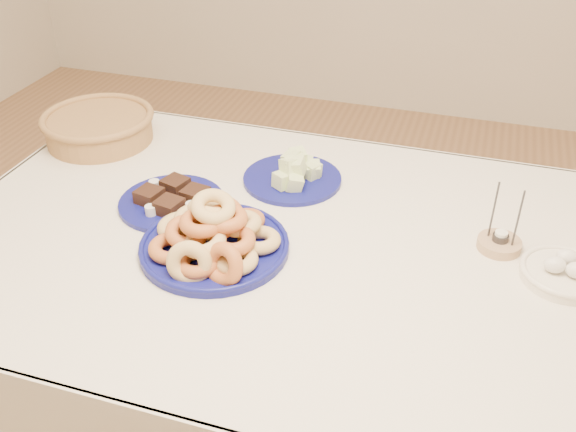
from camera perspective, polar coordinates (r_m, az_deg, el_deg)
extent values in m
cylinder|color=brown|center=(2.28, -13.47, -1.33)|extent=(0.06, 0.06, 0.72)
cylinder|color=brown|center=(2.05, 23.29, -8.05)|extent=(0.06, 0.06, 0.72)
cube|color=white|center=(1.52, 0.57, -2.46)|extent=(1.70, 1.10, 0.02)
cube|color=white|center=(2.03, 5.12, 3.30)|extent=(1.70, 0.01, 0.28)
cube|color=white|center=(1.97, -23.83, -0.90)|extent=(0.01, 1.10, 0.28)
cylinder|color=navy|center=(1.48, -6.54, -2.77)|extent=(0.37, 0.37, 0.02)
torus|color=navy|center=(1.48, -6.57, -2.49)|extent=(0.38, 0.38, 0.01)
torus|color=tan|center=(1.45, -2.59, -2.16)|extent=(0.11, 0.12, 0.04)
torus|color=#A14F24|center=(1.52, -3.91, -0.43)|extent=(0.14, 0.14, 0.04)
torus|color=#A14F24|center=(1.54, -6.83, -0.04)|extent=(0.13, 0.13, 0.04)
torus|color=tan|center=(1.52, -9.75, -0.90)|extent=(0.14, 0.14, 0.04)
torus|color=#A14F24|center=(1.45, -10.38, -2.85)|extent=(0.14, 0.14, 0.04)
torus|color=#A14F24|center=(1.40, -8.00, -4.09)|extent=(0.14, 0.14, 0.04)
torus|color=tan|center=(1.40, -4.67, -3.88)|extent=(0.14, 0.14, 0.03)
torus|color=tan|center=(1.46, -4.30, -0.65)|extent=(0.14, 0.14, 0.04)
torus|color=#A14F24|center=(1.50, -5.87, 0.33)|extent=(0.14, 0.14, 0.06)
torus|color=tan|center=(1.49, -8.27, -0.09)|extent=(0.13, 0.13, 0.04)
torus|color=#A14F24|center=(1.44, -8.95, -1.41)|extent=(0.14, 0.14, 0.05)
torus|color=tan|center=(1.41, -7.46, -2.37)|extent=(0.12, 0.12, 0.05)
torus|color=#A14F24|center=(1.41, -4.92, -2.10)|extent=(0.14, 0.14, 0.04)
torus|color=#A14F24|center=(1.43, -5.57, -0.21)|extent=(0.13, 0.13, 0.03)
torus|color=tan|center=(1.46, -7.01, 0.58)|extent=(0.12, 0.12, 0.07)
torus|color=#A14F24|center=(1.42, -7.68, -0.58)|extent=(0.10, 0.10, 0.04)
torus|color=tan|center=(1.41, -6.66, 0.81)|extent=(0.14, 0.14, 0.06)
torus|color=tan|center=(1.38, -8.77, -4.14)|extent=(0.11, 0.08, 0.10)
torus|color=#A14F24|center=(1.37, -5.76, -4.34)|extent=(0.12, 0.10, 0.10)
cylinder|color=navy|center=(1.74, 0.38, 3.31)|extent=(0.35, 0.35, 0.01)
cube|color=#C2DC8B|center=(1.68, 0.76, 4.39)|extent=(0.05, 0.05, 0.05)
cube|color=#C2DC8B|center=(1.72, 0.86, 5.27)|extent=(0.06, 0.06, 0.05)
cube|color=#C2DC8B|center=(1.67, 0.56, 3.02)|extent=(0.06, 0.06, 0.05)
cube|color=#C2DC8B|center=(1.73, 2.16, 4.16)|extent=(0.06, 0.06, 0.05)
cube|color=#C2DC8B|center=(1.68, 0.15, 4.43)|extent=(0.06, 0.06, 0.05)
cube|color=#C2DC8B|center=(1.72, 2.11, 4.11)|extent=(0.06, 0.06, 0.04)
cube|color=#C2DC8B|center=(1.68, -0.51, 3.20)|extent=(0.06, 0.06, 0.04)
cube|color=#C2DC8B|center=(1.75, 1.37, 4.67)|extent=(0.05, 0.05, 0.05)
cube|color=#C2DC8B|center=(1.68, 0.45, 4.47)|extent=(0.05, 0.05, 0.04)
cube|color=#C2DC8B|center=(1.71, 0.37, 4.97)|extent=(0.06, 0.05, 0.05)
cube|color=#C2DC8B|center=(1.70, 0.78, 4.92)|extent=(0.06, 0.05, 0.05)
cylinder|color=navy|center=(1.66, -10.30, 1.19)|extent=(0.33, 0.33, 0.01)
cube|color=black|center=(1.66, -12.22, 1.79)|extent=(0.07, 0.07, 0.03)
cube|color=black|center=(1.60, -10.51, 0.87)|extent=(0.07, 0.07, 0.03)
cube|color=black|center=(1.69, -9.98, 2.73)|extent=(0.07, 0.07, 0.03)
cube|color=black|center=(1.64, -8.23, 1.87)|extent=(0.07, 0.07, 0.03)
cylinder|color=silver|center=(1.71, -11.79, 2.74)|extent=(0.03, 0.03, 0.02)
cylinder|color=silver|center=(1.61, -12.10, 0.51)|extent=(0.03, 0.03, 0.02)
cylinder|color=silver|center=(1.60, -8.59, 0.80)|extent=(0.03, 0.03, 0.02)
cylinder|color=brown|center=(2.02, -16.43, 7.43)|extent=(0.41, 0.41, 0.08)
torus|color=brown|center=(2.00, -16.61, 8.45)|extent=(0.44, 0.44, 0.02)
cylinder|color=#A6815C|center=(1.55, 18.25, -2.40)|extent=(0.13, 0.13, 0.02)
cylinder|color=#39393E|center=(1.54, 18.37, -1.83)|extent=(0.05, 0.05, 0.02)
cylinder|color=white|center=(1.54, 18.44, -1.48)|extent=(0.04, 0.04, 0.01)
cylinder|color=#39393E|center=(1.52, 17.82, 0.54)|extent=(0.01, 0.01, 0.14)
cylinder|color=#39393E|center=(1.50, 19.78, -0.23)|extent=(0.01, 0.01, 0.14)
cylinder|color=#EEE5CE|center=(1.51, 23.22, -4.83)|extent=(0.20, 0.20, 0.02)
torus|color=#EEE5CE|center=(1.50, 23.32, -4.48)|extent=(0.20, 0.20, 0.01)
ellipsoid|color=silver|center=(1.48, 22.63, -4.03)|extent=(0.05, 0.04, 0.04)
ellipsoid|color=silver|center=(1.51, 23.53, -3.37)|extent=(0.05, 0.04, 0.04)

